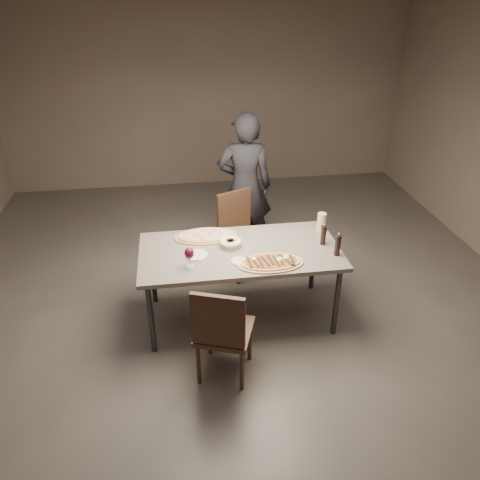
{
  "coord_description": "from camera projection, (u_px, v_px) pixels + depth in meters",
  "views": [
    {
      "loc": [
        -0.53,
        -3.59,
        2.88
      ],
      "look_at": [
        0.0,
        0.0,
        0.85
      ],
      "focal_mm": 35.0,
      "sensor_mm": 36.0,
      "label": 1
    }
  ],
  "objects": [
    {
      "name": "wine_glass",
      "position": [
        189.0,
        254.0,
        3.89
      ],
      "size": [
        0.08,
        0.08,
        0.18
      ],
      "rotation": [
        0.0,
        0.0,
        0.22
      ],
      "color": "silver",
      "rests_on": "dining_table"
    },
    {
      "name": "oil_dish",
      "position": [
        239.0,
        261.0,
        4.01
      ],
      "size": [
        0.14,
        0.14,
        0.02
      ],
      "rotation": [
        0.0,
        0.0,
        0.27
      ],
      "color": "white",
      "rests_on": "dining_table"
    },
    {
      "name": "ham_pizza",
      "position": [
        206.0,
        236.0,
        4.4
      ],
      "size": [
        0.59,
        0.33,
        0.04
      ],
      "rotation": [
        0.0,
        0.0,
        0.38
      ],
      "color": "tan",
      "rests_on": "dining_table"
    },
    {
      "name": "zucchini_pizza",
      "position": [
        271.0,
        262.0,
        3.98
      ],
      "size": [
        0.57,
        0.32,
        0.05
      ],
      "rotation": [
        0.0,
        0.0,
        0.38
      ],
      "color": "tan",
      "rests_on": "dining_table"
    },
    {
      "name": "diner",
      "position": [
        245.0,
        186.0,
        5.25
      ],
      "size": [
        0.65,
        0.46,
        1.68
      ],
      "primitive_type": "imported",
      "rotation": [
        0.0,
        0.0,
        3.05
      ],
      "color": "black",
      "rests_on": "ground"
    },
    {
      "name": "chair_far",
      "position": [
        239.0,
        228.0,
        5.08
      ],
      "size": [
        0.56,
        0.56,
        0.91
      ],
      "rotation": [
        0.0,
        0.0,
        3.55
      ],
      "color": "#40281B",
      "rests_on": "ground"
    },
    {
      "name": "room",
      "position": [
        240.0,
        182.0,
        3.89
      ],
      "size": [
        7.0,
        7.0,
        7.0
      ],
      "color": "#57514B",
      "rests_on": "ground"
    },
    {
      "name": "bread_basket",
      "position": [
        231.0,
        243.0,
        4.23
      ],
      "size": [
        0.2,
        0.2,
        0.07
      ],
      "rotation": [
        0.0,
        0.0,
        -0.17
      ],
      "color": "beige",
      "rests_on": "dining_table"
    },
    {
      "name": "pepper_mill_right",
      "position": [
        338.0,
        245.0,
        4.07
      ],
      "size": [
        0.06,
        0.06,
        0.22
      ],
      "rotation": [
        0.0,
        0.0,
        0.38
      ],
      "color": "black",
      "rests_on": "dining_table"
    },
    {
      "name": "carafe",
      "position": [
        321.0,
        222.0,
        4.49
      ],
      "size": [
        0.09,
        0.09,
        0.18
      ],
      "rotation": [
        0.0,
        0.0,
        0.41
      ],
      "color": "silver",
      "rests_on": "dining_table"
    },
    {
      "name": "chair_near",
      "position": [
        222.0,
        330.0,
        3.62
      ],
      "size": [
        0.55,
        0.55,
        0.91
      ],
      "rotation": [
        0.0,
        0.0,
        -0.34
      ],
      "color": "#40281B",
      "rests_on": "ground"
    },
    {
      "name": "dining_table",
      "position": [
        240.0,
        255.0,
        4.23
      ],
      "size": [
        1.8,
        0.9,
        0.75
      ],
      "color": "slate",
      "rests_on": "ground"
    },
    {
      "name": "side_plate",
      "position": [
        197.0,
        255.0,
        4.11
      ],
      "size": [
        0.2,
        0.2,
        0.01
      ],
      "rotation": [
        0.0,
        0.0,
        0.38
      ],
      "color": "white",
      "rests_on": "dining_table"
    },
    {
      "name": "pepper_mill_left",
      "position": [
        323.0,
        235.0,
        4.24
      ],
      "size": [
        0.05,
        0.05,
        0.21
      ],
      "rotation": [
        0.0,
        0.0,
        0.23
      ],
      "color": "black",
      "rests_on": "dining_table"
    }
  ]
}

